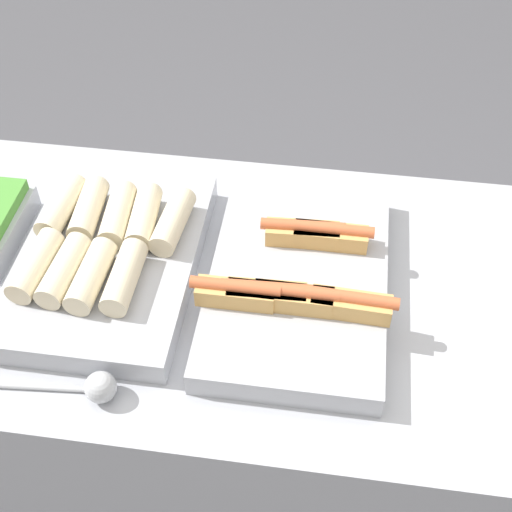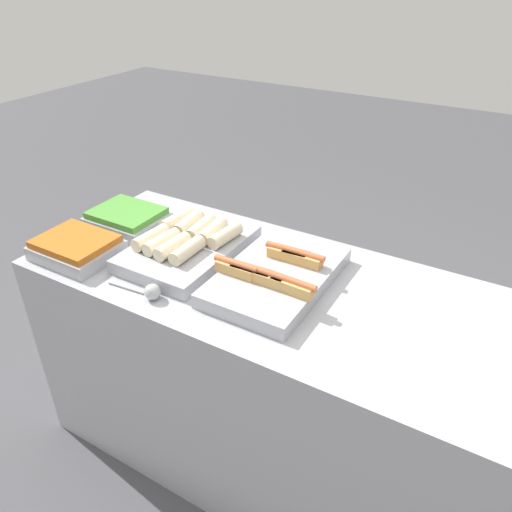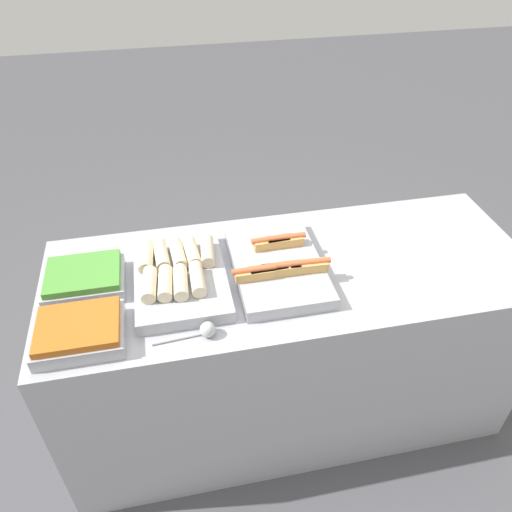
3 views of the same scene
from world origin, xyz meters
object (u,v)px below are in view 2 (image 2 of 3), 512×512
at_px(tray_hotdogs, 276,275).
at_px(tray_wraps, 188,245).
at_px(tray_side_front, 77,248).
at_px(serving_spoon_near, 150,292).
at_px(tray_side_back, 127,219).

bearing_deg(tray_hotdogs, tray_wraps, 178.81).
xyz_separation_m(tray_side_front, serving_spoon_near, (0.39, -0.06, -0.01)).
height_order(tray_side_back, serving_spoon_near, tray_side_back).
bearing_deg(serving_spoon_near, tray_side_front, 170.89).
bearing_deg(tray_side_back, serving_spoon_near, -39.55).
relative_size(tray_wraps, tray_side_back, 1.72).
distance_m(tray_hotdogs, serving_spoon_near, 0.40).
bearing_deg(tray_side_back, tray_hotdogs, -4.45).
xyz_separation_m(tray_hotdogs, tray_side_front, (-0.69, -0.21, 0.00)).
relative_size(tray_hotdogs, tray_side_back, 1.81).
relative_size(tray_hotdogs, tray_wraps, 1.05).
relative_size(tray_side_front, serving_spoon_near, 1.34).
bearing_deg(tray_side_back, tray_wraps, -7.94).
xyz_separation_m(tray_side_back, serving_spoon_near, (0.39, -0.32, -0.01)).
bearing_deg(tray_hotdogs, tray_side_back, 175.55).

